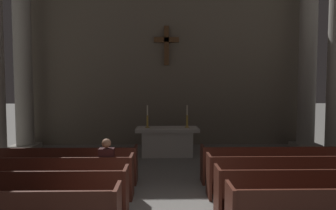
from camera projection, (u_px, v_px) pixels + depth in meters
pew_left_row_2 at (26, 194)px, 5.14m from camera, size 3.70×0.50×0.95m
pew_left_row_3 at (47, 177)px, 6.11m from camera, size 3.70×0.50×0.95m
pew_left_row_4 at (63, 165)px, 7.07m from camera, size 3.70×0.50×0.95m
pew_right_row_2 at (315, 192)px, 5.25m from camera, size 3.70×0.50×0.95m
pew_right_row_3 at (291, 176)px, 6.22m from camera, size 3.70×0.50×0.95m
pew_right_row_4 at (274, 164)px, 7.18m from camera, size 3.70×0.50×0.95m
column_left_fourth at (23, 61)px, 10.86m from camera, size 0.99×0.99×7.07m
column_right_fourth at (308, 61)px, 11.09m from camera, size 0.99×0.99×7.07m
altar at (167, 141)px, 10.01m from camera, size 2.20×0.90×1.01m
candlestick_left at (147, 120)px, 9.95m from camera, size 0.16×0.16×0.79m
candlestick_right at (187, 120)px, 9.98m from camera, size 0.16×0.16×0.79m
apse_with_cross at (166, 56)px, 11.94m from camera, size 12.12×0.44×7.55m
lone_worshipper at (107, 166)px, 6.16m from camera, size 0.32×0.43×1.32m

